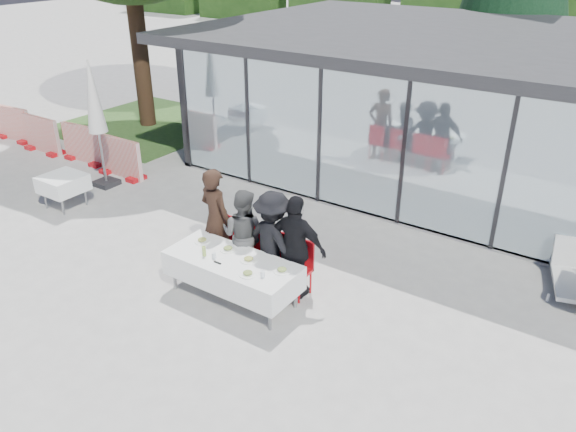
{
  "coord_description": "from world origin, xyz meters",
  "views": [
    {
      "loc": [
        4.99,
        -5.94,
        5.42
      ],
      "look_at": [
        0.17,
        1.2,
        1.12
      ],
      "focal_mm": 35.0,
      "sensor_mm": 36.0,
      "label": 1
    }
  ],
  "objects_px": {
    "diner_chair_c": "(277,257)",
    "plate_a": "(202,240)",
    "diner_chair_a": "(221,237)",
    "juice_bottle": "(204,251)",
    "folded_eyeglasses": "(218,263)",
    "spare_table_left": "(63,184)",
    "diner_a": "(216,219)",
    "diner_b": "(243,234)",
    "plate_b": "(228,249)",
    "plate_d": "(282,270)",
    "lounger": "(572,273)",
    "dining_table": "(233,270)",
    "diner_c": "(273,241)",
    "market_umbrella": "(94,105)",
    "diner_chair_d": "(299,265)",
    "construction_barriers": "(44,136)",
    "diner_chair_b": "(247,247)",
    "diner_d": "(296,248)",
    "plate_extra": "(248,274)",
    "plate_c": "(249,259)"
  },
  "relations": [
    {
      "from": "diner_d",
      "to": "plate_a",
      "type": "height_order",
      "value": "diner_d"
    },
    {
      "from": "folded_eyeglasses",
      "to": "plate_a",
      "type": "bearing_deg",
      "value": 149.81
    },
    {
      "from": "plate_b",
      "to": "market_umbrella",
      "type": "bearing_deg",
      "value": 161.53
    },
    {
      "from": "folded_eyeglasses",
      "to": "spare_table_left",
      "type": "xyz_separation_m",
      "value": [
        -5.22,
        0.9,
        -0.2
      ]
    },
    {
      "from": "plate_b",
      "to": "juice_bottle",
      "type": "bearing_deg",
      "value": -119.22
    },
    {
      "from": "folded_eyeglasses",
      "to": "construction_barriers",
      "type": "bearing_deg",
      "value": 161.91
    },
    {
      "from": "dining_table",
      "to": "diner_chair_a",
      "type": "bearing_deg",
      "value": 139.85
    },
    {
      "from": "diner_chair_b",
      "to": "folded_eyeglasses",
      "type": "xyz_separation_m",
      "value": [
        0.16,
        -0.97,
        0.22
      ]
    },
    {
      "from": "plate_c",
      "to": "plate_d",
      "type": "xyz_separation_m",
      "value": [
        0.63,
        0.03,
        0.0
      ]
    },
    {
      "from": "diner_chair_a",
      "to": "lounger",
      "type": "height_order",
      "value": "diner_chair_a"
    },
    {
      "from": "plate_b",
      "to": "plate_extra",
      "type": "distance_m",
      "value": 0.85
    },
    {
      "from": "diner_c",
      "to": "diner_chair_a",
      "type": "bearing_deg",
      "value": 9.71
    },
    {
      "from": "diner_chair_c",
      "to": "plate_extra",
      "type": "distance_m",
      "value": 1.02
    },
    {
      "from": "plate_extra",
      "to": "diner_a",
      "type": "bearing_deg",
      "value": 147.43
    },
    {
      "from": "spare_table_left",
      "to": "lounger",
      "type": "xyz_separation_m",
      "value": [
        9.91,
        2.87,
        -0.3
      ]
    },
    {
      "from": "diner_chair_b",
      "to": "diner_a",
      "type": "bearing_deg",
      "value": -171.46
    },
    {
      "from": "spare_table_left",
      "to": "lounger",
      "type": "height_order",
      "value": "spare_table_left"
    },
    {
      "from": "plate_b",
      "to": "folded_eyeglasses",
      "type": "xyz_separation_m",
      "value": [
        0.12,
        -0.42,
        -0.02
      ]
    },
    {
      "from": "plate_b",
      "to": "juice_bottle",
      "type": "relative_size",
      "value": 1.61
    },
    {
      "from": "market_umbrella",
      "to": "diner_a",
      "type": "bearing_deg",
      "value": -15.69
    },
    {
      "from": "diner_chair_a",
      "to": "juice_bottle",
      "type": "xyz_separation_m",
      "value": [
        0.45,
        -0.92,
        0.3
      ]
    },
    {
      "from": "plate_d",
      "to": "folded_eyeglasses",
      "type": "distance_m",
      "value": 1.06
    },
    {
      "from": "plate_a",
      "to": "juice_bottle",
      "type": "relative_size",
      "value": 1.61
    },
    {
      "from": "diner_chair_d",
      "to": "plate_extra",
      "type": "xyz_separation_m",
      "value": [
        -0.3,
        -0.98,
        0.24
      ]
    },
    {
      "from": "dining_table",
      "to": "diner_chair_b",
      "type": "xyz_separation_m",
      "value": [
        -0.28,
        0.75,
        -0.0
      ]
    },
    {
      "from": "diner_a",
      "to": "plate_d",
      "type": "height_order",
      "value": "diner_a"
    },
    {
      "from": "folded_eyeglasses",
      "to": "construction_barriers",
      "type": "relative_size",
      "value": 0.02
    },
    {
      "from": "juice_bottle",
      "to": "diner_b",
      "type": "bearing_deg",
      "value": 78.88
    },
    {
      "from": "plate_d",
      "to": "diner_c",
      "type": "bearing_deg",
      "value": 135.86
    },
    {
      "from": "diner_a",
      "to": "juice_bottle",
      "type": "bearing_deg",
      "value": 127.83
    },
    {
      "from": "folded_eyeglasses",
      "to": "diner_chair_a",
      "type": "bearing_deg",
      "value": 128.54
    },
    {
      "from": "diner_c",
      "to": "plate_extra",
      "type": "distance_m",
      "value": 0.91
    },
    {
      "from": "diner_chair_b",
      "to": "diner_d",
      "type": "xyz_separation_m",
      "value": [
        1.08,
        -0.09,
        0.37
      ]
    },
    {
      "from": "diner_c",
      "to": "plate_extra",
      "type": "xyz_separation_m",
      "value": [
        0.15,
        -0.89,
        -0.11
      ]
    },
    {
      "from": "lounger",
      "to": "folded_eyeglasses",
      "type": "bearing_deg",
      "value": -141.23
    },
    {
      "from": "juice_bottle",
      "to": "market_umbrella",
      "type": "xyz_separation_m",
      "value": [
        -5.12,
        2.14,
        1.14
      ]
    },
    {
      "from": "plate_b",
      "to": "dining_table",
      "type": "bearing_deg",
      "value": -39.01
    },
    {
      "from": "diner_chair_d",
      "to": "spare_table_left",
      "type": "distance_m",
      "value": 6.14
    },
    {
      "from": "diner_chair_a",
      "to": "plate_c",
      "type": "distance_m",
      "value": 1.33
    },
    {
      "from": "diner_d",
      "to": "plate_c",
      "type": "distance_m",
      "value": 0.79
    },
    {
      "from": "plate_extra",
      "to": "diner_b",
      "type": "bearing_deg",
      "value": 131.27
    },
    {
      "from": "plate_extra",
      "to": "spare_table_left",
      "type": "relative_size",
      "value": 0.32
    },
    {
      "from": "diner_chair_a",
      "to": "plate_a",
      "type": "relative_size",
      "value": 3.59
    },
    {
      "from": "diner_b",
      "to": "diner_chair_b",
      "type": "height_order",
      "value": "diner_b"
    },
    {
      "from": "plate_extra",
      "to": "market_umbrella",
      "type": "bearing_deg",
      "value": 160.04
    },
    {
      "from": "lounger",
      "to": "dining_table",
      "type": "bearing_deg",
      "value": -142.26
    },
    {
      "from": "diner_c",
      "to": "plate_d",
      "type": "bearing_deg",
      "value": 149.81
    },
    {
      "from": "dining_table",
      "to": "diner_b",
      "type": "bearing_deg",
      "value": 112.83
    },
    {
      "from": "diner_chair_c",
      "to": "plate_a",
      "type": "bearing_deg",
      "value": -153.02
    },
    {
      "from": "diner_a",
      "to": "diner_b",
      "type": "xyz_separation_m",
      "value": [
        0.61,
        0.0,
        -0.12
      ]
    }
  ]
}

